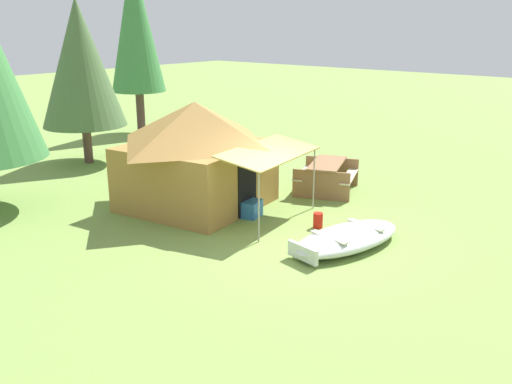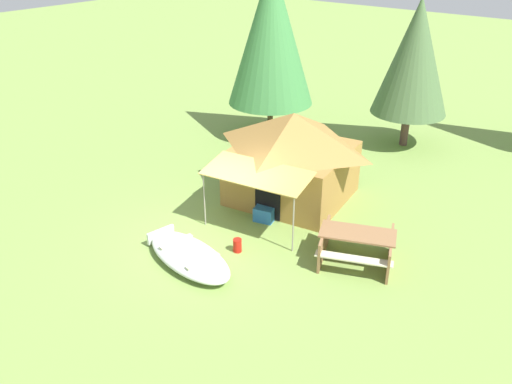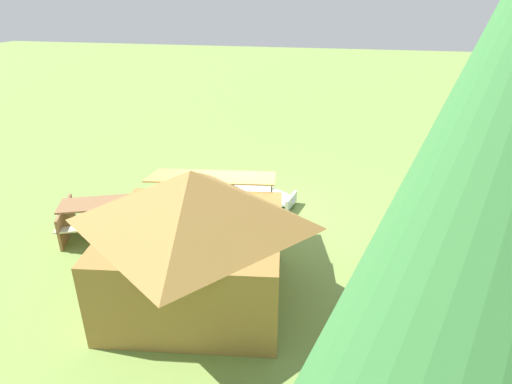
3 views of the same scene
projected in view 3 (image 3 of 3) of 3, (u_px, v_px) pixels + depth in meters
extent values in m
plane|color=olive|center=(249.00, 223.00, 10.80)|extent=(80.00, 80.00, 0.00)
ellipsoid|color=silver|center=(248.00, 194.00, 11.90)|extent=(2.90, 1.67, 0.39)
ellipsoid|color=#474947|center=(248.00, 193.00, 11.89)|extent=(2.66, 1.49, 0.14)
cube|color=beige|center=(231.00, 186.00, 12.03)|extent=(0.31, 0.91, 0.04)
cube|color=beige|center=(267.00, 192.00, 11.64)|extent=(0.31, 0.91, 0.04)
cube|color=silver|center=(291.00, 201.00, 11.45)|extent=(0.22, 0.76, 0.30)
cube|color=olive|center=(196.00, 261.00, 7.85)|extent=(3.46, 3.33, 1.56)
pyramid|color=olive|center=(192.00, 198.00, 7.31)|extent=(3.74, 3.60, 1.02)
cube|color=black|center=(210.00, 228.00, 9.24)|extent=(0.76, 0.14, 1.25)
cube|color=tan|center=(212.00, 177.00, 9.37)|extent=(2.91, 1.58, 0.22)
cylinder|color=gray|center=(164.00, 201.00, 10.27)|extent=(0.04, 0.04, 1.48)
cylinder|color=gray|center=(271.00, 204.00, 10.11)|extent=(0.04, 0.04, 1.48)
cube|color=olive|center=(98.00, 203.00, 10.05)|extent=(1.91, 1.39, 0.04)
cube|color=beige|center=(95.00, 227.00, 9.63)|extent=(1.72, 0.90, 0.04)
cube|color=beige|center=(104.00, 204.00, 10.72)|extent=(1.72, 0.90, 0.04)
cube|color=olive|center=(66.00, 221.00, 10.09)|extent=(0.62, 1.40, 0.76)
cube|color=olive|center=(134.00, 216.00, 10.34)|extent=(0.62, 1.40, 0.76)
cube|color=#2968B4|center=(213.00, 243.00, 9.54)|extent=(0.60, 0.50, 0.39)
cylinder|color=red|center=(218.00, 210.00, 11.06)|extent=(0.25, 0.25, 0.34)
cone|color=#3E8342|center=(501.00, 254.00, 2.68)|extent=(3.06, 3.06, 4.92)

